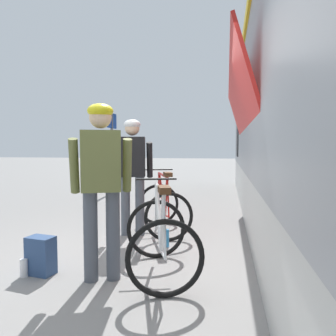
{
  "coord_description": "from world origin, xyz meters",
  "views": [
    {
      "loc": [
        1.17,
        -3.23,
        1.32
      ],
      "look_at": [
        0.35,
        1.1,
        1.05
      ],
      "focal_mm": 33.4,
      "sensor_mm": 36.0,
      "label": 1
    }
  ],
  "objects_px": {
    "platform_sign_post": "(112,139)",
    "cyclist_near_in_olive": "(101,176)",
    "water_bottle_near_the_bikes": "(166,238)",
    "water_bottle_by_the_backpack": "(24,268)",
    "bicycle_far_red": "(163,207)",
    "backpack_on_platform": "(41,256)",
    "cyclist_far_in_dark": "(132,166)",
    "bicycle_near_white": "(160,237)"
  },
  "relations": [
    {
      "from": "bicycle_far_red",
      "to": "water_bottle_by_the_backpack",
      "type": "height_order",
      "value": "bicycle_far_red"
    },
    {
      "from": "bicycle_far_red",
      "to": "cyclist_near_in_olive",
      "type": "bearing_deg",
      "value": -97.37
    },
    {
      "from": "cyclist_far_in_dark",
      "to": "water_bottle_near_the_bikes",
      "type": "relative_size",
      "value": 7.4
    },
    {
      "from": "platform_sign_post",
      "to": "cyclist_near_in_olive",
      "type": "bearing_deg",
      "value": -70.09
    },
    {
      "from": "backpack_on_platform",
      "to": "water_bottle_near_the_bikes",
      "type": "bearing_deg",
      "value": 54.56
    },
    {
      "from": "cyclist_near_in_olive",
      "to": "bicycle_near_white",
      "type": "bearing_deg",
      "value": 21.78
    },
    {
      "from": "cyclist_near_in_olive",
      "to": "cyclist_far_in_dark",
      "type": "height_order",
      "value": "same"
    },
    {
      "from": "water_bottle_near_the_bikes",
      "to": "platform_sign_post",
      "type": "xyz_separation_m",
      "value": [
        -2.57,
        4.73,
        1.5
      ]
    },
    {
      "from": "water_bottle_near_the_bikes",
      "to": "water_bottle_by_the_backpack",
      "type": "distance_m",
      "value": 1.77
    },
    {
      "from": "cyclist_near_in_olive",
      "to": "water_bottle_by_the_backpack",
      "type": "height_order",
      "value": "cyclist_near_in_olive"
    },
    {
      "from": "cyclist_far_in_dark",
      "to": "backpack_on_platform",
      "type": "height_order",
      "value": "cyclist_far_in_dark"
    },
    {
      "from": "bicycle_near_white",
      "to": "water_bottle_near_the_bikes",
      "type": "height_order",
      "value": "bicycle_near_white"
    },
    {
      "from": "water_bottle_near_the_bikes",
      "to": "platform_sign_post",
      "type": "height_order",
      "value": "platform_sign_post"
    },
    {
      "from": "cyclist_far_in_dark",
      "to": "bicycle_far_red",
      "type": "distance_m",
      "value": 0.81
    },
    {
      "from": "bicycle_near_white",
      "to": "bicycle_far_red",
      "type": "relative_size",
      "value": 0.99
    },
    {
      "from": "cyclist_far_in_dark",
      "to": "platform_sign_post",
      "type": "bearing_deg",
      "value": 114.63
    },
    {
      "from": "cyclist_far_in_dark",
      "to": "platform_sign_post",
      "type": "relative_size",
      "value": 0.73
    },
    {
      "from": "water_bottle_near_the_bikes",
      "to": "bicycle_far_red",
      "type": "bearing_deg",
      "value": 104.9
    },
    {
      "from": "water_bottle_by_the_backpack",
      "to": "platform_sign_post",
      "type": "distance_m",
      "value": 6.3
    },
    {
      "from": "cyclist_far_in_dark",
      "to": "backpack_on_platform",
      "type": "relative_size",
      "value": 4.4
    },
    {
      "from": "water_bottle_near_the_bikes",
      "to": "platform_sign_post",
      "type": "distance_m",
      "value": 5.59
    },
    {
      "from": "cyclist_far_in_dark",
      "to": "water_bottle_by_the_backpack",
      "type": "xyz_separation_m",
      "value": [
        -0.64,
        -1.74,
        -0.96
      ]
    },
    {
      "from": "cyclist_near_in_olive",
      "to": "platform_sign_post",
      "type": "xyz_separation_m",
      "value": [
        -2.13,
        5.89,
        0.57
      ]
    },
    {
      "from": "water_bottle_near_the_bikes",
      "to": "water_bottle_by_the_backpack",
      "type": "relative_size",
      "value": 1.28
    },
    {
      "from": "water_bottle_near_the_bikes",
      "to": "water_bottle_by_the_backpack",
      "type": "xyz_separation_m",
      "value": [
        -1.26,
        -1.24,
        -0.03
      ]
    },
    {
      "from": "bicycle_near_white",
      "to": "water_bottle_near_the_bikes",
      "type": "relative_size",
      "value": 5.18
    },
    {
      "from": "cyclist_near_in_olive",
      "to": "cyclist_far_in_dark",
      "type": "distance_m",
      "value": 1.66
    },
    {
      "from": "bicycle_near_white",
      "to": "water_bottle_by_the_backpack",
      "type": "bearing_deg",
      "value": -167.45
    },
    {
      "from": "bicycle_near_white",
      "to": "platform_sign_post",
      "type": "xyz_separation_m",
      "value": [
        -2.68,
        5.67,
        1.22
      ]
    },
    {
      "from": "water_bottle_by_the_backpack",
      "to": "platform_sign_post",
      "type": "height_order",
      "value": "platform_sign_post"
    },
    {
      "from": "backpack_on_platform",
      "to": "cyclist_far_in_dark",
      "type": "bearing_deg",
      "value": 81.93
    },
    {
      "from": "cyclist_near_in_olive",
      "to": "water_bottle_near_the_bikes",
      "type": "xyz_separation_m",
      "value": [
        0.43,
        1.16,
        -0.94
      ]
    },
    {
      "from": "bicycle_far_red",
      "to": "backpack_on_platform",
      "type": "bearing_deg",
      "value": -116.52
    },
    {
      "from": "water_bottle_near_the_bikes",
      "to": "cyclist_near_in_olive",
      "type": "bearing_deg",
      "value": -110.54
    },
    {
      "from": "cyclist_near_in_olive",
      "to": "water_bottle_by_the_backpack",
      "type": "bearing_deg",
      "value": -174.01
    },
    {
      "from": "cyclist_near_in_olive",
      "to": "bicycle_near_white",
      "type": "relative_size",
      "value": 1.43
    },
    {
      "from": "backpack_on_platform",
      "to": "water_bottle_by_the_backpack",
      "type": "distance_m",
      "value": 0.2
    },
    {
      "from": "cyclist_far_in_dark",
      "to": "water_bottle_by_the_backpack",
      "type": "relative_size",
      "value": 9.46
    },
    {
      "from": "backpack_on_platform",
      "to": "platform_sign_post",
      "type": "distance_m",
      "value": 6.22
    },
    {
      "from": "bicycle_far_red",
      "to": "water_bottle_by_the_backpack",
      "type": "distance_m",
      "value": 2.26
    },
    {
      "from": "cyclist_near_in_olive",
      "to": "water_bottle_near_the_bikes",
      "type": "relative_size",
      "value": 7.4
    },
    {
      "from": "bicycle_near_white",
      "to": "platform_sign_post",
      "type": "relative_size",
      "value": 0.51
    }
  ]
}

